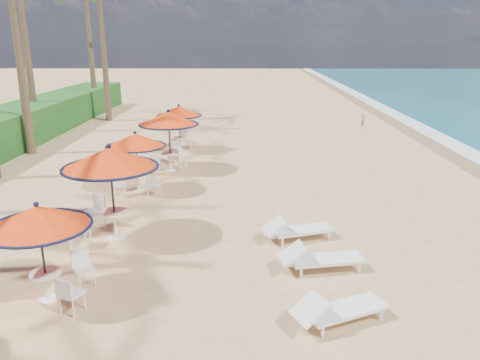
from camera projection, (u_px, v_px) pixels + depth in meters
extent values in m
plane|color=tan|center=(311.00, 306.00, 9.58)|extent=(160.00, 160.00, 0.00)
cylinder|color=black|center=(43.00, 254.00, 9.49)|extent=(0.05, 0.05, 2.09)
cone|color=red|center=(38.00, 217.00, 9.26)|extent=(2.09, 2.09, 0.45)
torus|color=black|center=(39.00, 227.00, 9.32)|extent=(2.09, 2.09, 0.06)
sphere|color=black|center=(36.00, 204.00, 9.18)|extent=(0.11, 0.11, 0.11)
cylinder|color=white|center=(45.00, 273.00, 9.62)|extent=(0.64, 0.64, 0.04)
cylinder|color=white|center=(47.00, 286.00, 9.71)|extent=(0.07, 0.07, 0.64)
cylinder|color=black|center=(113.00, 194.00, 12.49)|extent=(0.06, 0.06, 2.54)
cone|color=red|center=(110.00, 158.00, 12.20)|extent=(2.54, 2.54, 0.55)
torus|color=black|center=(110.00, 167.00, 12.28)|extent=(2.54, 2.54, 0.08)
sphere|color=black|center=(109.00, 146.00, 12.11)|extent=(0.13, 0.13, 0.13)
cylinder|color=white|center=(114.00, 212.00, 12.64)|extent=(0.77, 0.77, 0.04)
cylinder|color=white|center=(115.00, 225.00, 12.74)|extent=(0.09, 0.09, 0.77)
cylinder|color=black|center=(137.00, 163.00, 16.45)|extent=(0.05, 0.05, 2.11)
cone|color=red|center=(135.00, 140.00, 16.21)|extent=(2.11, 2.11, 0.46)
torus|color=black|center=(136.00, 146.00, 16.28)|extent=(2.11, 2.11, 0.06)
sphere|color=black|center=(135.00, 133.00, 16.14)|extent=(0.11, 0.11, 0.11)
cylinder|color=white|center=(138.00, 175.00, 16.58)|extent=(0.64, 0.64, 0.04)
cylinder|color=white|center=(138.00, 183.00, 16.66)|extent=(0.07, 0.07, 0.64)
cylinder|color=black|center=(169.00, 142.00, 19.11)|extent=(0.05, 0.05, 2.44)
cone|color=red|center=(168.00, 118.00, 18.84)|extent=(2.44, 2.44, 0.53)
torus|color=black|center=(169.00, 124.00, 18.91)|extent=(2.44, 2.44, 0.07)
sphere|color=black|center=(168.00, 111.00, 18.75)|extent=(0.13, 0.13, 0.13)
cylinder|color=white|center=(170.00, 153.00, 19.26)|extent=(0.74, 0.74, 0.04)
cylinder|color=white|center=(170.00, 162.00, 19.36)|extent=(0.08, 0.08, 0.74)
cylinder|color=black|center=(180.00, 129.00, 22.55)|extent=(0.05, 0.05, 2.19)
cone|color=red|center=(179.00, 111.00, 22.31)|extent=(2.19, 2.19, 0.48)
torus|color=black|center=(179.00, 116.00, 22.37)|extent=(2.19, 2.19, 0.07)
sphere|color=black|center=(179.00, 105.00, 22.23)|extent=(0.11, 0.11, 0.11)
cylinder|color=white|center=(180.00, 138.00, 22.68)|extent=(0.67, 0.67, 0.04)
cylinder|color=white|center=(180.00, 144.00, 22.77)|extent=(0.08, 0.08, 0.67)
cube|color=white|center=(346.00, 309.00, 8.97)|extent=(1.74, 1.24, 0.07)
cube|color=white|center=(310.00, 309.00, 8.59)|extent=(0.75, 0.77, 0.41)
cube|color=white|center=(345.00, 316.00, 9.01)|extent=(0.06, 0.06, 0.23)
cube|color=white|center=(327.00, 259.00, 10.98)|extent=(1.79, 0.93, 0.07)
cube|color=white|center=(292.00, 253.00, 10.78)|extent=(0.68, 0.72, 0.42)
cube|color=white|center=(327.00, 265.00, 11.03)|extent=(0.06, 0.06, 0.24)
cube|color=white|center=(303.00, 230.00, 12.68)|extent=(1.76, 1.09, 0.07)
cube|color=white|center=(274.00, 226.00, 12.38)|extent=(0.71, 0.74, 0.41)
cube|color=white|center=(302.00, 235.00, 12.72)|extent=(0.06, 0.06, 0.23)
cone|color=brown|center=(18.00, 45.00, 20.88)|extent=(0.44, 0.44, 9.95)
cone|color=brown|center=(23.00, 22.00, 25.62)|extent=(0.44, 0.44, 12.25)
cone|color=brown|center=(103.00, 48.00, 30.02)|extent=(0.44, 0.44, 9.39)
cone|color=brown|center=(91.00, 52.00, 33.53)|extent=(0.44, 0.44, 8.68)
imported|color=#99624E|center=(363.00, 120.00, 28.80)|extent=(0.28, 0.36, 0.89)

